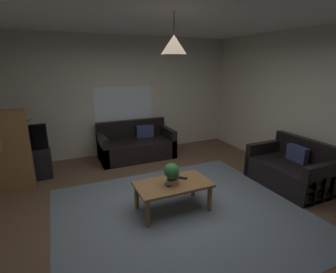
{
  "coord_description": "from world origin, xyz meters",
  "views": [
    {
      "loc": [
        -1.5,
        -3.07,
        2.12
      ],
      "look_at": [
        0.0,
        0.3,
        1.05
      ],
      "focal_mm": 27.16,
      "sensor_mm": 36.0,
      "label": 1
    }
  ],
  "objects_px": {
    "remote_on_table_0": "(182,178)",
    "couch_right_side": "(291,171)",
    "book_on_table_0": "(171,184)",
    "potted_plant_on_table": "(172,173)",
    "potted_palm_corner": "(17,147)",
    "book_on_table_1": "(171,183)",
    "pendant_lamp": "(174,45)",
    "tv": "(21,140)",
    "bookshelf_corner": "(7,152)",
    "couch_under_window": "(136,146)",
    "coffee_table": "(173,187)",
    "tv_stand": "(26,166)"
  },
  "relations": [
    {
      "from": "remote_on_table_0",
      "to": "couch_right_side",
      "type": "bearing_deg",
      "value": -54.25
    },
    {
      "from": "book_on_table_0",
      "to": "remote_on_table_0",
      "type": "height_order",
      "value": "remote_on_table_0"
    },
    {
      "from": "potted_plant_on_table",
      "to": "potted_palm_corner",
      "type": "xyz_separation_m",
      "value": [
        -2.2,
        2.56,
        -0.1
      ]
    },
    {
      "from": "book_on_table_1",
      "to": "pendant_lamp",
      "type": "distance_m",
      "value": 1.88
    },
    {
      "from": "book_on_table_1",
      "to": "potted_palm_corner",
      "type": "xyz_separation_m",
      "value": [
        -2.18,
        2.58,
        0.05
      ]
    },
    {
      "from": "book_on_table_0",
      "to": "tv",
      "type": "relative_size",
      "value": 0.17
    },
    {
      "from": "remote_on_table_0",
      "to": "bookshelf_corner",
      "type": "relative_size",
      "value": 0.11
    },
    {
      "from": "potted_plant_on_table",
      "to": "couch_under_window",
      "type": "bearing_deg",
      "value": 85.27
    },
    {
      "from": "coffee_table",
      "to": "potted_plant_on_table",
      "type": "xyz_separation_m",
      "value": [
        -0.03,
        -0.03,
        0.24
      ]
    },
    {
      "from": "couch_under_window",
      "to": "tv_stand",
      "type": "bearing_deg",
      "value": -173.49
    },
    {
      "from": "coffee_table",
      "to": "potted_palm_corner",
      "type": "relative_size",
      "value": 0.87
    },
    {
      "from": "tv",
      "to": "bookshelf_corner",
      "type": "bearing_deg",
      "value": -113.16
    },
    {
      "from": "couch_under_window",
      "to": "coffee_table",
      "type": "distance_m",
      "value": 2.37
    },
    {
      "from": "pendant_lamp",
      "to": "book_on_table_0",
      "type": "bearing_deg",
      "value": -147.69
    },
    {
      "from": "tv",
      "to": "book_on_table_0",
      "type": "bearing_deg",
      "value": -46.35
    },
    {
      "from": "tv",
      "to": "bookshelf_corner",
      "type": "distance_m",
      "value": 0.48
    },
    {
      "from": "tv",
      "to": "bookshelf_corner",
      "type": "height_order",
      "value": "bookshelf_corner"
    },
    {
      "from": "coffee_table",
      "to": "bookshelf_corner",
      "type": "height_order",
      "value": "bookshelf_corner"
    },
    {
      "from": "tv_stand",
      "to": "couch_right_side",
      "type": "bearing_deg",
      "value": -27.15
    },
    {
      "from": "tv",
      "to": "pendant_lamp",
      "type": "height_order",
      "value": "pendant_lamp"
    },
    {
      "from": "book_on_table_0",
      "to": "potted_plant_on_table",
      "type": "relative_size",
      "value": 0.45
    },
    {
      "from": "couch_right_side",
      "to": "tv",
      "type": "height_order",
      "value": "tv"
    },
    {
      "from": "potted_palm_corner",
      "to": "coffee_table",
      "type": "bearing_deg",
      "value": -48.61
    },
    {
      "from": "couch_under_window",
      "to": "pendant_lamp",
      "type": "bearing_deg",
      "value": -94.03
    },
    {
      "from": "potted_palm_corner",
      "to": "remote_on_table_0",
      "type": "bearing_deg",
      "value": -45.38
    },
    {
      "from": "coffee_table",
      "to": "potted_plant_on_table",
      "type": "distance_m",
      "value": 0.25
    },
    {
      "from": "book_on_table_1",
      "to": "potted_palm_corner",
      "type": "relative_size",
      "value": 0.13
    },
    {
      "from": "couch_under_window",
      "to": "potted_plant_on_table",
      "type": "distance_m",
      "value": 2.42
    },
    {
      "from": "coffee_table",
      "to": "remote_on_table_0",
      "type": "xyz_separation_m",
      "value": [
        0.19,
        0.08,
        0.08
      ]
    },
    {
      "from": "book_on_table_0",
      "to": "coffee_table",
      "type": "bearing_deg",
      "value": 32.31
    },
    {
      "from": "remote_on_table_0",
      "to": "potted_plant_on_table",
      "type": "xyz_separation_m",
      "value": [
        -0.22,
        -0.11,
        0.16
      ]
    },
    {
      "from": "remote_on_table_0",
      "to": "potted_palm_corner",
      "type": "xyz_separation_m",
      "value": [
        -2.42,
        2.45,
        0.07
      ]
    },
    {
      "from": "remote_on_table_0",
      "to": "pendant_lamp",
      "type": "bearing_deg",
      "value": 154.46
    },
    {
      "from": "book_on_table_0",
      "to": "tv",
      "type": "distance_m",
      "value": 2.95
    },
    {
      "from": "couch_right_side",
      "to": "remote_on_table_0",
      "type": "distance_m",
      "value": 2.09
    },
    {
      "from": "couch_right_side",
      "to": "book_on_table_1",
      "type": "distance_m",
      "value": 2.33
    },
    {
      "from": "couch_right_side",
      "to": "tv_stand",
      "type": "bearing_deg",
      "value": -117.15
    },
    {
      "from": "couch_right_side",
      "to": "book_on_table_0",
      "type": "relative_size",
      "value": 9.01
    },
    {
      "from": "remote_on_table_0",
      "to": "potted_palm_corner",
      "type": "height_order",
      "value": "potted_palm_corner"
    },
    {
      "from": "couch_under_window",
      "to": "coffee_table",
      "type": "bearing_deg",
      "value": -94.03
    },
    {
      "from": "remote_on_table_0",
      "to": "bookshelf_corner",
      "type": "height_order",
      "value": "bookshelf_corner"
    },
    {
      "from": "book_on_table_0",
      "to": "book_on_table_1",
      "type": "bearing_deg",
      "value": -51.45
    },
    {
      "from": "coffee_table",
      "to": "pendant_lamp",
      "type": "distance_m",
      "value": 1.97
    },
    {
      "from": "coffee_table",
      "to": "remote_on_table_0",
      "type": "height_order",
      "value": "remote_on_table_0"
    },
    {
      "from": "book_on_table_1",
      "to": "tv_stand",
      "type": "height_order",
      "value": "tv_stand"
    },
    {
      "from": "coffee_table",
      "to": "potted_palm_corner",
      "type": "bearing_deg",
      "value": 131.39
    },
    {
      "from": "couch_under_window",
      "to": "potted_palm_corner",
      "type": "xyz_separation_m",
      "value": [
        -2.4,
        0.17,
        0.24
      ]
    },
    {
      "from": "book_on_table_1",
      "to": "book_on_table_0",
      "type": "bearing_deg",
      "value": 128.55
    },
    {
      "from": "potted_palm_corner",
      "to": "couch_right_side",
      "type": "bearing_deg",
      "value": -30.56
    },
    {
      "from": "bookshelf_corner",
      "to": "pendant_lamp",
      "type": "distance_m",
      "value": 3.25
    }
  ]
}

